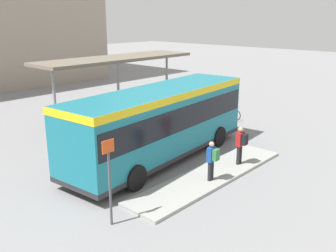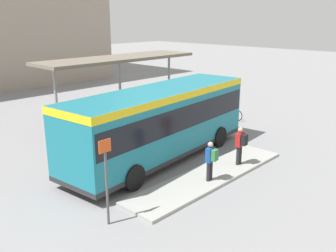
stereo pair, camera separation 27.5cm
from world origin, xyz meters
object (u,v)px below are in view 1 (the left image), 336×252
(pedestrian_waiting, at_px, (212,158))
(bicycle_blue, at_px, (207,110))
(city_bus, at_px, (161,119))
(bicycle_white, at_px, (229,114))
(bicycle_orange, at_px, (215,113))
(potted_planter_near_shelter, at_px, (162,109))
(platform_sign, at_px, (110,179))
(pedestrian_companion, at_px, (241,143))

(pedestrian_waiting, height_order, bicycle_blue, pedestrian_waiting)
(city_bus, xyz_separation_m, bicycle_white, (7.83, 1.52, -1.52))
(bicycle_orange, bearing_deg, bicycle_white, 15.24)
(pedestrian_waiting, xyz_separation_m, potted_planter_near_shelter, (5.25, 7.59, -0.27))
(bicycle_blue, xyz_separation_m, platform_sign, (-12.97, -5.98, 1.20))
(bicycle_white, bearing_deg, pedestrian_waiting, -64.51)
(bicycle_orange, distance_m, platform_sign, 13.78)
(bicycle_white, distance_m, platform_sign, 13.72)
(bicycle_orange, bearing_deg, pedestrian_companion, -48.49)
(bicycle_white, relative_size, bicycle_orange, 1.06)
(bicycle_orange, relative_size, bicycle_blue, 0.96)
(pedestrian_waiting, distance_m, bicycle_blue, 10.61)
(pedestrian_companion, xyz_separation_m, bicycle_white, (6.18, 4.70, -0.71))
(bicycle_blue, xyz_separation_m, potted_planter_near_shelter, (-3.13, 1.11, 0.40))
(city_bus, distance_m, pedestrian_companion, 3.67)
(bicycle_orange, relative_size, potted_planter_near_shelter, 1.10)
(pedestrian_companion, bearing_deg, city_bus, 22.26)
(city_bus, xyz_separation_m, pedestrian_companion, (1.65, -3.18, -0.81))
(city_bus, relative_size, bicycle_white, 6.10)
(pedestrian_waiting, distance_m, bicycle_orange, 9.91)
(pedestrian_companion, relative_size, bicycle_blue, 1.00)
(bicycle_blue, bearing_deg, bicycle_orange, -13.20)
(city_bus, xyz_separation_m, platform_sign, (-5.15, -2.77, -0.33))
(city_bus, xyz_separation_m, pedestrian_waiting, (-0.55, -3.27, -0.86))
(pedestrian_waiting, bearing_deg, potted_planter_near_shelter, -40.08)
(pedestrian_waiting, bearing_deg, bicycle_white, -65.68)
(platform_sign, bearing_deg, city_bus, 28.25)
(pedestrian_companion, bearing_deg, bicycle_blue, -49.12)
(bicycle_white, distance_m, potted_planter_near_shelter, 4.22)
(city_bus, relative_size, bicycle_orange, 6.44)
(pedestrian_companion, xyz_separation_m, bicycle_blue, (6.17, 6.39, -0.72))
(bicycle_orange, bearing_deg, city_bus, -74.24)
(pedestrian_waiting, distance_m, potted_planter_near_shelter, 9.23)
(potted_planter_near_shelter, bearing_deg, bicycle_orange, -34.19)
(pedestrian_companion, relative_size, platform_sign, 0.60)
(pedestrian_waiting, relative_size, bicycle_orange, 0.99)
(city_bus, distance_m, bicycle_white, 8.12)
(bicycle_orange, relative_size, platform_sign, 0.57)
(city_bus, relative_size, potted_planter_near_shelter, 7.10)
(bicycle_blue, bearing_deg, bicycle_white, 3.32)
(platform_sign, bearing_deg, pedestrian_waiting, -6.21)
(city_bus, distance_m, potted_planter_near_shelter, 6.48)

